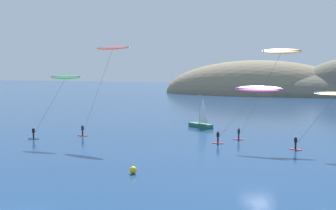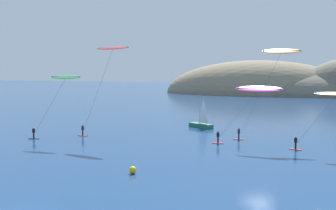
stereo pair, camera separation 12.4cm
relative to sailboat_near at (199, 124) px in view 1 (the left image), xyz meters
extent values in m
ellipsoid|color=#84755B|center=(-11.94, 108.52, -0.64)|extent=(79.79, 38.26, 28.05)
ellipsoid|color=#6B6656|center=(6.83, 115.00, -0.64)|extent=(78.69, 51.25, 21.85)
cube|color=#23664C|center=(0.27, -0.15, -0.29)|extent=(4.87, 3.58, 0.70)
cone|color=#23664C|center=(-1.82, 1.03, -0.29)|extent=(2.21, 1.64, 0.67)
cylinder|color=#B2B2B7|center=(0.00, 0.00, 2.56)|extent=(0.12, 0.12, 5.00)
pyramid|color=white|center=(0.79, -0.45, 2.38)|extent=(1.61, 0.96, 4.25)
cylinder|color=#A5A5AD|center=(0.79, -0.45, 0.31)|extent=(1.61, 0.96, 0.08)
cube|color=#2D2D33|center=(-17.86, -20.91, -0.60)|extent=(1.55, 0.69, 0.08)
cylinder|color=black|center=(-17.86, -20.91, -0.16)|extent=(0.22, 0.22, 0.80)
cube|color=black|center=(-17.86, -20.91, 0.54)|extent=(0.36, 0.23, 0.60)
sphere|color=beige|center=(-17.86, -20.91, 0.96)|extent=(0.22, 0.22, 0.22)
cylinder|color=black|center=(-17.52, -20.87, 0.42)|extent=(0.09, 0.55, 0.04)
ellipsoid|color=green|center=(-12.49, -20.38, 8.21)|extent=(4.84, 1.85, 0.64)
cylinder|color=#D660B7|center=(-12.49, -20.38, 8.26)|extent=(4.48, 0.60, 0.16)
cylinder|color=#333338|center=(-15.00, -20.63, 4.26)|extent=(5.05, 0.52, 7.70)
cube|color=red|center=(7.40, -14.16, -0.60)|extent=(1.52, 0.47, 0.08)
cylinder|color=black|center=(7.40, -14.16, -0.16)|extent=(0.22, 0.22, 0.80)
cube|color=black|center=(7.40, -14.16, 0.54)|extent=(0.35, 0.22, 0.60)
sphere|color=#9E7051|center=(7.40, -14.16, 0.96)|extent=(0.22, 0.22, 0.22)
cylinder|color=black|center=(7.75, -14.17, 0.42)|extent=(0.07, 0.55, 0.04)
ellipsoid|color=#D62D9E|center=(12.76, -14.41, 6.78)|extent=(6.19, 1.79, 0.92)
cylinder|color=#28D160|center=(12.76, -14.41, 6.83)|extent=(5.82, 0.44, 0.16)
cylinder|color=#333338|center=(10.25, -14.29, 3.55)|extent=(5.02, 0.27, 6.28)
cube|color=red|center=(9.23, -10.00, -0.60)|extent=(1.55, 0.72, 0.08)
cylinder|color=#192338|center=(9.23, -10.00, -0.16)|extent=(0.22, 0.22, 0.80)
cube|color=#192338|center=(9.23, -10.00, 0.54)|extent=(0.37, 0.25, 0.60)
sphere|color=#9E7051|center=(9.23, -10.00, 0.96)|extent=(0.22, 0.22, 0.22)
cylinder|color=black|center=(9.58, -9.94, 0.42)|extent=(0.13, 0.55, 0.04)
ellipsoid|color=orange|center=(14.78, -9.06, 11.75)|extent=(5.54, 2.42, 0.89)
cylinder|color=#0F7FE5|center=(14.78, -9.06, 11.80)|extent=(5.04, 1.00, 0.16)
cylinder|color=#333338|center=(12.18, -9.50, 6.03)|extent=(5.23, 0.90, 11.24)
cube|color=red|center=(17.49, -14.74, -0.60)|extent=(1.55, 0.80, 0.08)
cylinder|color=black|center=(17.49, -14.74, -0.16)|extent=(0.22, 0.22, 0.80)
cube|color=black|center=(17.49, -14.74, 0.54)|extent=(0.37, 0.25, 0.60)
sphere|color=beige|center=(17.49, -14.74, 0.96)|extent=(0.22, 0.22, 0.22)
cylinder|color=black|center=(17.84, -14.79, 0.42)|extent=(0.13, 0.55, 0.04)
cylinder|color=#333338|center=(19.95, -15.13, 3.37)|extent=(4.24, 0.71, 5.91)
cube|color=red|center=(-13.10, -15.72, -0.60)|extent=(1.52, 0.49, 0.08)
cylinder|color=#192338|center=(-13.10, -15.72, -0.16)|extent=(0.22, 0.22, 0.80)
cube|color=#192338|center=(-13.10, -15.72, 0.54)|extent=(0.37, 0.25, 0.60)
sphere|color=tan|center=(-13.10, -15.72, 0.96)|extent=(0.22, 0.22, 0.22)
cylinder|color=black|center=(-12.76, -15.77, 0.42)|extent=(0.12, 0.55, 0.04)
ellipsoid|color=red|center=(-7.20, -16.63, 12.24)|extent=(6.04, 2.49, 0.61)
cylinder|color=#23D6DB|center=(-7.20, -16.63, 12.29)|extent=(5.53, 1.01, 0.16)
cylinder|color=#333338|center=(-9.98, -16.20, 6.28)|extent=(5.58, 0.89, 11.73)
sphere|color=yellow|center=(4.68, -33.35, -0.29)|extent=(0.70, 0.70, 0.70)
camera|label=1|loc=(23.01, -68.11, 9.10)|focal=45.00mm
camera|label=2|loc=(23.13, -68.06, 9.10)|focal=45.00mm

